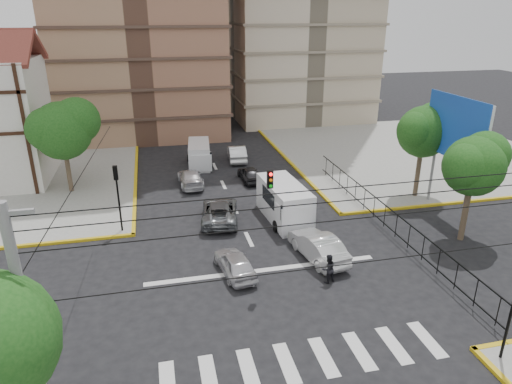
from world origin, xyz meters
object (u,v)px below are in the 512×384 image
object	(u,v)px
traffic_light_nw	(117,188)
pedestrian_crosswalk	(328,269)
van_right_lane	(285,204)
van_left_lane	(199,155)
car_silver_front_left	(235,263)
car_white_front_right	(318,246)

from	to	relation	value
traffic_light_nw	pedestrian_crosswalk	bearing A→B (deg)	-38.16
traffic_light_nw	van_right_lane	distance (m)	10.98
van_left_lane	car_silver_front_left	world-z (taller)	van_left_lane
traffic_light_nw	car_white_front_right	world-z (taller)	traffic_light_nw
van_left_lane	pedestrian_crosswalk	xyz separation A→B (m)	(4.35, -21.05, -0.25)
traffic_light_nw	van_left_lane	size ratio (longest dim) A/B	0.88
car_white_front_right	pedestrian_crosswalk	distance (m)	2.54
van_left_lane	car_white_front_right	world-z (taller)	van_left_lane
traffic_light_nw	car_white_front_right	xyz separation A→B (m)	(11.19, -5.99, -2.34)
car_white_front_right	pedestrian_crosswalk	bearing A→B (deg)	71.96
car_silver_front_left	traffic_light_nw	bearing A→B (deg)	-55.42
car_white_front_right	traffic_light_nw	bearing A→B (deg)	-37.93
van_left_lane	car_silver_front_left	size ratio (longest dim) A/B	1.32
traffic_light_nw	van_left_lane	bearing A→B (deg)	62.70
car_white_front_right	van_right_lane	bearing A→B (deg)	-95.50
van_left_lane	car_silver_front_left	bearing A→B (deg)	-84.64
van_right_lane	traffic_light_nw	bearing A→B (deg)	172.17
car_silver_front_left	car_white_front_right	distance (m)	5.01
car_white_front_right	pedestrian_crosswalk	xyz separation A→B (m)	(-0.37, -2.51, 0.04)
car_white_front_right	van_left_lane	bearing A→B (deg)	-85.48
traffic_light_nw	car_silver_front_left	bearing A→B (deg)	-46.62
van_left_lane	car_white_front_right	bearing A→B (deg)	-69.57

